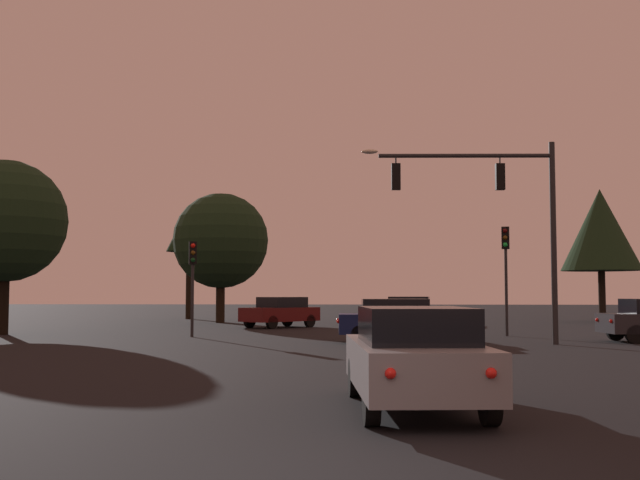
# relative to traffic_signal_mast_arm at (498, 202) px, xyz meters

# --- Properties ---
(ground_plane) EXTENTS (168.00, 168.00, 0.00)m
(ground_plane) POSITION_rel_traffic_signal_mast_arm_xyz_m (-4.82, 5.10, -4.80)
(ground_plane) COLOR black
(ground_plane) RESTS_ON ground
(traffic_signal_mast_arm) EXTENTS (6.57, 0.58, 6.86)m
(traffic_signal_mast_arm) POSITION_rel_traffic_signal_mast_arm_xyz_m (0.00, 0.00, 0.00)
(traffic_signal_mast_arm) COLOR #232326
(traffic_signal_mast_arm) RESTS_ON ground
(traffic_light_corner_left) EXTENTS (0.35, 0.38, 3.75)m
(traffic_light_corner_left) POSITION_rel_traffic_signal_mast_arm_xyz_m (-11.28, 3.79, -2.12)
(traffic_light_corner_left) COLOR #232326
(traffic_light_corner_left) RESTS_ON ground
(traffic_light_corner_right) EXTENTS (0.35, 0.38, 4.39)m
(traffic_light_corner_right) POSITION_rel_traffic_signal_mast_arm_xyz_m (1.17, 5.14, -1.69)
(traffic_light_corner_right) COLOR #232326
(traffic_light_corner_right) RESTS_ON ground
(car_nearside_lane) EXTENTS (2.11, 4.57, 1.52)m
(car_nearside_lane) POSITION_rel_traffic_signal_mast_arm_xyz_m (-3.80, -14.90, -4.00)
(car_nearside_lane) COLOR gray
(car_nearside_lane) RESTS_ON ground
(car_crossing_left) EXTENTS (4.32, 1.87, 1.52)m
(car_crossing_left) POSITION_rel_traffic_signal_mast_arm_xyz_m (-3.36, 0.67, -4.00)
(car_crossing_left) COLOR #0F1947
(car_crossing_left) RESTS_ON ground
(car_far_lane) EXTENTS (3.94, 4.16, 1.52)m
(car_far_lane) POSITION_rel_traffic_signal_mast_arm_xyz_m (-8.70, 12.33, -4.00)
(car_far_lane) COLOR #4C0F0F
(car_far_lane) RESTS_ON ground
(car_parked_lot) EXTENTS (4.27, 2.29, 1.52)m
(car_parked_lot) POSITION_rel_traffic_signal_mast_arm_xyz_m (-1.95, 16.47, -4.00)
(car_parked_lot) COLOR #4C0F0F
(car_parked_lot) RESTS_ON ground
(tree_behind_sign) EXTENTS (4.70, 4.70, 7.95)m
(tree_behind_sign) POSITION_rel_traffic_signal_mast_arm_xyz_m (9.61, 20.77, 0.68)
(tree_behind_sign) COLOR black
(tree_behind_sign) RESTS_ON ground
(tree_left_far) EXTENTS (3.06, 3.06, 7.58)m
(tree_left_far) POSITION_rel_traffic_signal_mast_arm_xyz_m (-16.08, 24.48, 1.13)
(tree_left_far) COLOR black
(tree_left_far) RESTS_ON ground
(tree_center_horizon) EXTENTS (5.13, 5.13, 7.30)m
(tree_center_horizon) POSITION_rel_traffic_signal_mast_arm_xyz_m (-19.54, 5.11, -0.08)
(tree_center_horizon) COLOR black
(tree_center_horizon) RESTS_ON ground
(tree_right_cluster) EXTENTS (5.53, 5.53, 7.52)m
(tree_right_cluster) POSITION_rel_traffic_signal_mast_arm_xyz_m (-12.83, 18.25, -0.06)
(tree_right_cluster) COLOR black
(tree_right_cluster) RESTS_ON ground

